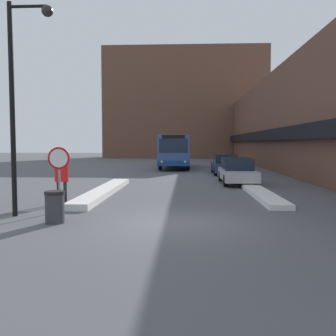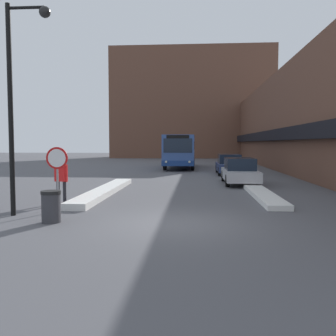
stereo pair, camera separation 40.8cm
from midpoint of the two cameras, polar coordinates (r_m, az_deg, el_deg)
ground_plane at (r=11.12m, az=1.87°, el=-8.46°), size 160.00×160.00×0.00m
building_row_right at (r=36.18m, az=19.63°, el=6.54°), size 5.50×60.00×8.49m
building_backdrop_far at (r=62.65m, az=3.86°, el=9.65°), size 26.00×8.00×17.53m
snow_bank_left at (r=17.83m, az=-8.93°, el=-3.44°), size 0.90×9.28×0.26m
snow_bank_right at (r=16.82m, az=15.05°, el=-4.05°), size 0.90×6.59×0.21m
city_bus at (r=35.80m, az=2.21°, el=2.73°), size 2.71×10.35×3.08m
parked_car_front at (r=22.13m, az=11.38°, el=-0.44°), size 1.85×4.85×1.50m
parked_car_middle at (r=28.95m, az=9.69°, el=0.57°), size 1.86×4.89×1.52m
stop_sign at (r=13.35m, az=-15.71°, el=0.45°), size 0.76×0.08×2.23m
street_lamp at (r=13.07m, az=-21.04°, el=11.49°), size 1.46×0.36×6.77m
pedestrian at (r=15.06m, az=-15.24°, el=-1.24°), size 0.55×0.36×1.78m
trash_bin at (r=11.66m, az=-16.42°, el=-5.64°), size 0.59×0.59×0.95m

